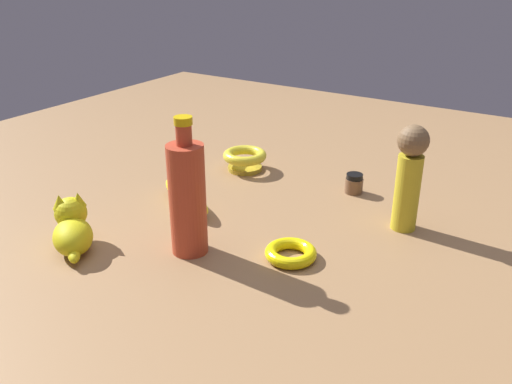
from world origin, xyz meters
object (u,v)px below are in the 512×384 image
(person_figure_adult, at_px, (409,174))
(cat_figurine, at_px, (72,228))
(bowl, at_px, (245,158))
(banana, at_px, (186,196))
(bangle, at_px, (291,253))
(nail_polish_jar, at_px, (354,183))
(bottle_tall, at_px, (187,197))

(person_figure_adult, xyz_separation_m, cat_figurine, (0.37, -0.45, -0.07))
(bowl, bearing_deg, cat_figurine, -6.02)
(cat_figurine, bearing_deg, banana, 166.36)
(bangle, bearing_deg, person_figure_adult, 149.42)
(bangle, bearing_deg, nail_polish_jar, -176.55)
(banana, relative_size, nail_polish_jar, 4.37)
(nail_polish_jar, xyz_separation_m, bowl, (0.02, -0.27, 0.01))
(cat_figurine, distance_m, bowl, 0.46)
(bottle_tall, relative_size, bangle, 2.72)
(banana, distance_m, nail_polish_jar, 0.35)
(bangle, height_order, bowl, bowl)
(cat_figurine, bearing_deg, bottle_tall, 119.27)
(person_figure_adult, xyz_separation_m, bangle, (0.21, -0.12, -0.10))
(bottle_tall, relative_size, bowl, 2.34)
(bottle_tall, bearing_deg, nail_polish_jar, 159.76)
(bottle_tall, bearing_deg, person_figure_adult, 134.65)
(bottle_tall, height_order, bowl, bottle_tall)
(banana, distance_m, bangle, 0.28)
(bangle, bearing_deg, cat_figurine, -63.25)
(bangle, xyz_separation_m, nail_polish_jar, (-0.31, -0.02, 0.01))
(cat_figurine, height_order, nail_polish_jar, cat_figurine)
(person_figure_adult, relative_size, banana, 1.08)
(bottle_tall, xyz_separation_m, bangle, (-0.07, 0.16, -0.09))
(person_figure_adult, bearing_deg, bangle, -30.58)
(person_figure_adult, height_order, cat_figurine, person_figure_adult)
(bowl, bearing_deg, person_figure_adult, 78.21)
(bottle_tall, bearing_deg, banana, -138.58)
(banana, distance_m, bowl, 0.23)
(banana, bearing_deg, nail_polish_jar, -110.15)
(bottle_tall, distance_m, banana, 0.20)
(nail_polish_jar, distance_m, bowl, 0.27)
(cat_figurine, distance_m, nail_polish_jar, 0.57)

